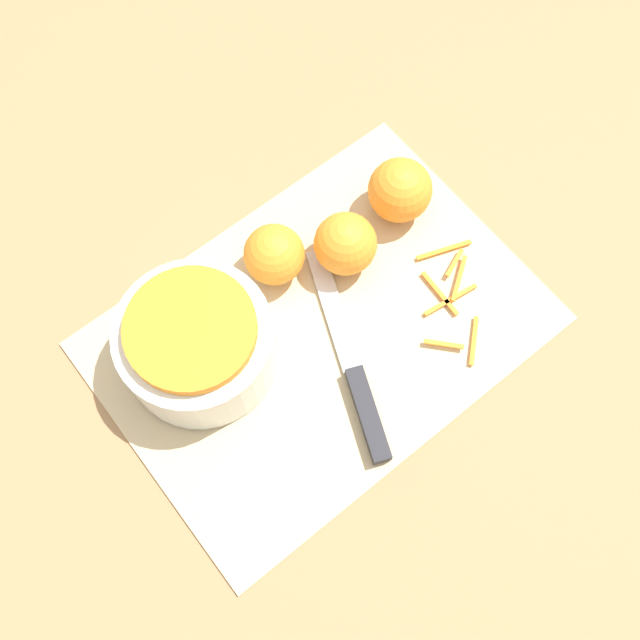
{
  "coord_description": "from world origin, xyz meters",
  "views": [
    {
      "loc": [
        -0.18,
        -0.23,
        0.79
      ],
      "look_at": [
        0.0,
        0.0,
        0.04
      ],
      "focal_mm": 42.0,
      "sensor_mm": 36.0,
      "label": 1
    }
  ],
  "objects_px": {
    "orange_back": "(274,255)",
    "knife": "(359,389)",
    "orange_left": "(345,244)",
    "bowl_speckled": "(197,343)",
    "orange_right": "(400,190)"
  },
  "relations": [
    {
      "from": "orange_right",
      "to": "orange_back",
      "type": "distance_m",
      "value": 0.16
    },
    {
      "from": "orange_right",
      "to": "bowl_speckled",
      "type": "bearing_deg",
      "value": -177.98
    },
    {
      "from": "orange_back",
      "to": "knife",
      "type": "bearing_deg",
      "value": -95.94
    },
    {
      "from": "orange_left",
      "to": "orange_back",
      "type": "xyz_separation_m",
      "value": [
        -0.07,
        0.04,
        -0.0
      ]
    },
    {
      "from": "bowl_speckled",
      "to": "orange_back",
      "type": "bearing_deg",
      "value": 15.61
    },
    {
      "from": "orange_right",
      "to": "orange_back",
      "type": "xyz_separation_m",
      "value": [
        -0.16,
        0.03,
        -0.0
      ]
    },
    {
      "from": "bowl_speckled",
      "to": "orange_right",
      "type": "relative_size",
      "value": 2.19
    },
    {
      "from": "bowl_speckled",
      "to": "knife",
      "type": "relative_size",
      "value": 0.67
    },
    {
      "from": "knife",
      "to": "orange_right",
      "type": "distance_m",
      "value": 0.23
    },
    {
      "from": "knife",
      "to": "orange_right",
      "type": "xyz_separation_m",
      "value": [
        0.18,
        0.15,
        0.03
      ]
    },
    {
      "from": "knife",
      "to": "orange_left",
      "type": "distance_m",
      "value": 0.16
    },
    {
      "from": "bowl_speckled",
      "to": "orange_left",
      "type": "distance_m",
      "value": 0.2
    },
    {
      "from": "orange_right",
      "to": "knife",
      "type": "bearing_deg",
      "value": -140.75
    },
    {
      "from": "knife",
      "to": "orange_back",
      "type": "distance_m",
      "value": 0.18
    },
    {
      "from": "orange_right",
      "to": "orange_back",
      "type": "relative_size",
      "value": 1.08
    }
  ]
}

